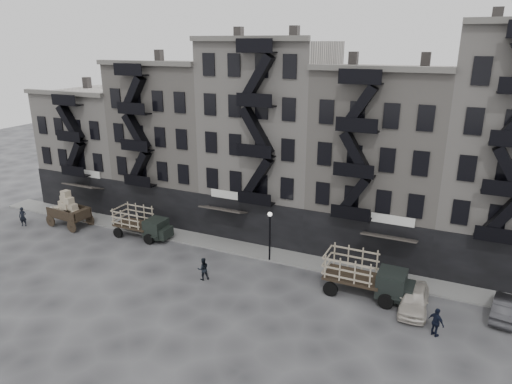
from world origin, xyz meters
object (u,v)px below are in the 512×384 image
at_px(wagon, 67,206).
at_px(stake_truck_west, 141,221).
at_px(car_far, 505,308).
at_px(pedestrian_west, 23,217).
at_px(pedestrian_mid, 203,269).
at_px(policeman, 436,322).
at_px(car_east, 414,299).
at_px(horse, 55,210).
at_px(stake_truck_east, 366,273).

height_order(wagon, stake_truck_west, wagon).
distance_m(car_far, pedestrian_west, 41.47).
distance_m(car_far, pedestrian_mid, 20.58).
relative_size(wagon, policeman, 2.31).
xyz_separation_m(stake_truck_west, car_east, (23.90, -2.00, -0.80)).
height_order(car_east, car_far, car_east).
bearing_deg(horse, wagon, -129.25).
bearing_deg(car_east, wagon, 175.71).
bearing_deg(horse, pedestrian_mid, -121.92).
relative_size(wagon, stake_truck_east, 0.71).
distance_m(horse, stake_truck_west, 11.22).
height_order(stake_truck_east, policeman, stake_truck_east).
bearing_deg(pedestrian_west, stake_truck_west, -14.46).
distance_m(horse, car_far, 40.53).
relative_size(pedestrian_mid, policeman, 0.93).
relative_size(horse, stake_truck_east, 0.28).
distance_m(stake_truck_east, car_far, 8.93).
relative_size(car_east, pedestrian_west, 2.38).
xyz_separation_m(horse, wagon, (3.07, -1.15, 1.27)).
height_order(stake_truck_east, pedestrian_mid, stake_truck_east).
relative_size(horse, car_east, 0.39).
bearing_deg(pedestrian_west, wagon, -1.26).
height_order(wagon, pedestrian_mid, wagon).
bearing_deg(pedestrian_west, horse, 46.70).
bearing_deg(policeman, car_far, -98.28).
relative_size(wagon, car_far, 1.05).
distance_m(stake_truck_west, car_east, 23.99).
xyz_separation_m(wagon, policeman, (33.55, -3.70, -1.07)).
height_order(horse, stake_truck_west, stake_truck_west).
height_order(car_east, policeman, policeman).
bearing_deg(car_east, policeman, -60.17).
bearing_deg(car_far, policeman, 53.51).
xyz_separation_m(stake_truck_east, car_far, (8.80, 1.04, -1.06)).
relative_size(stake_truck_east, policeman, 3.27).
xyz_separation_m(stake_truck_west, pedestrian_mid, (9.12, -4.40, -0.69)).
relative_size(stake_truck_west, policeman, 2.93).
relative_size(wagon, pedestrian_mid, 2.47).
bearing_deg(pedestrian_mid, stake_truck_west, -68.67).
bearing_deg(car_east, pedestrian_mid, -172.87).
bearing_deg(pedestrian_west, stake_truck_east, -24.94).
relative_size(wagon, car_east, 0.97).
xyz_separation_m(horse, stake_truck_east, (31.71, -1.92, 1.01)).
xyz_separation_m(car_east, car_far, (5.43, 1.51, -0.08)).
bearing_deg(car_east, stake_truck_west, 173.13).
bearing_deg(pedestrian_mid, pedestrian_west, -47.56).
xyz_separation_m(wagon, pedestrian_west, (-3.97, -1.91, -1.07)).
relative_size(car_far, policeman, 2.20).
distance_m(wagon, pedestrian_west, 4.53).
relative_size(car_east, pedestrian_mid, 2.56).
height_order(car_east, pedestrian_mid, pedestrian_mid).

